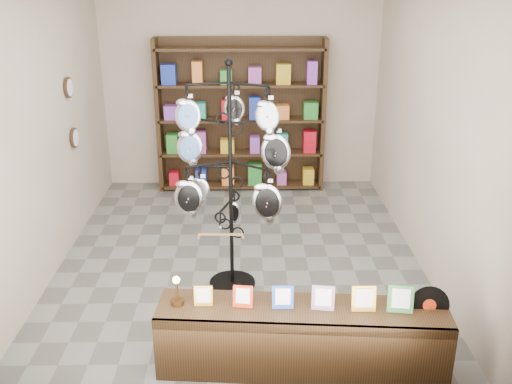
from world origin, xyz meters
TOP-DOWN VIEW (x-y plane):
  - ground at (0.00, 0.00)m, footprint 5.00×5.00m
  - room_envelope at (0.00, 0.00)m, footprint 5.00×5.00m
  - display_tree at (-0.08, -0.58)m, footprint 1.19×1.08m
  - front_shelf at (0.51, -1.93)m, footprint 2.34×0.65m
  - back_shelving at (0.00, 2.30)m, footprint 2.42×0.36m
  - wall_clocks at (-1.97, 0.80)m, footprint 0.03×0.24m

SIDE VIEW (x-z plane):
  - ground at x=0.00m, z-range 0.00..0.00m
  - front_shelf at x=0.51m, z-range -0.12..0.70m
  - back_shelving at x=0.00m, z-range -0.07..2.13m
  - display_tree at x=-0.08m, z-range 0.18..2.51m
  - wall_clocks at x=-1.97m, z-range 1.08..1.92m
  - room_envelope at x=0.00m, z-range -0.65..4.35m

